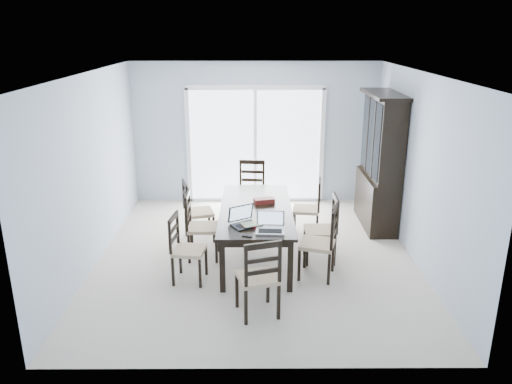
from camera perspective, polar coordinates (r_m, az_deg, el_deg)
floor at (r=7.29m, az=-0.01°, el=-7.39°), size 5.00×5.00×0.00m
ceiling at (r=6.60m, az=-0.01°, el=13.42°), size 5.00×5.00×0.00m
back_wall at (r=9.26m, az=-0.09°, el=6.70°), size 4.50×0.02×2.60m
wall_left at (r=7.18m, az=-18.28°, el=2.34°), size 0.02×5.00×2.60m
wall_right at (r=7.20m, az=18.21°, el=2.39°), size 0.02×5.00×2.60m
balcony at (r=10.57m, az=-0.10°, el=0.61°), size 4.50×2.00×0.10m
railing at (r=11.38m, az=-0.12°, el=5.02°), size 4.50×0.06×1.10m
dining_table at (r=7.03m, az=-0.01°, el=-2.44°), size 1.00×2.20×0.75m
china_hutch at (r=8.35m, az=13.99°, el=3.26°), size 0.50×1.38×2.20m
sliding_door at (r=9.28m, az=-0.09°, el=5.38°), size 2.52×0.05×2.18m
chair_left_near at (r=6.50m, az=-8.45°, el=-5.58°), size 0.45×0.44×1.04m
chair_left_mid at (r=7.09m, az=-6.85°, el=-3.03°), size 0.44×0.43×1.13m
chair_left_far at (r=7.69m, az=-7.25°, el=-1.46°), size 0.52×0.51×1.10m
chair_right_near at (r=6.54m, az=7.90°, el=-4.89°), size 0.54×0.54×1.14m
chair_right_mid at (r=7.03m, az=8.12°, el=-3.37°), size 0.43×0.42×1.11m
chair_right_far at (r=7.85m, az=6.45°, el=-1.13°), size 0.47×0.45×1.07m
chair_end_near at (r=5.60m, az=0.45°, el=-8.93°), size 0.53×0.54×1.13m
chair_end_far at (r=8.51m, az=-0.52°, el=0.92°), size 0.48×0.49×1.17m
laptop_dark at (r=6.36m, az=-1.11°, el=-3.39°), size 0.43×0.39×0.24m
laptop_silver at (r=6.18m, az=1.64°, el=-4.08°), size 0.37×0.27×0.24m
book_stack at (r=6.36m, az=-0.64°, el=-3.80°), size 0.28×0.25×0.04m
cell_phone at (r=6.07m, az=-0.99°, el=-5.04°), size 0.13×0.09×0.01m
game_box at (r=7.19m, az=0.93°, el=-1.00°), size 0.31×0.21×0.07m
hot_tub at (r=10.55m, az=-2.25°, el=3.77°), size 2.18×1.99×1.03m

